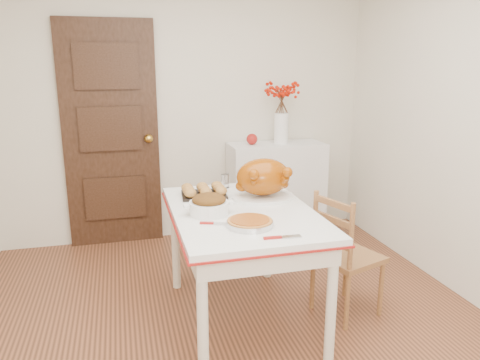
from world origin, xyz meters
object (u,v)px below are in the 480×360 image
object	(u,v)px
sideboard	(276,189)
pumpkin_pie	(250,222)
kitchen_table	(242,266)
chair_oak	(348,254)
turkey_platter	(263,179)

from	to	relation	value
sideboard	pumpkin_pie	bearing A→B (deg)	-113.72
kitchen_table	chair_oak	distance (m)	0.73
sideboard	pumpkin_pie	xyz separation A→B (m)	(-0.78, -1.78, 0.35)
sideboard	pumpkin_pie	size ratio (longest dim) A/B	3.45
kitchen_table	turkey_platter	xyz separation A→B (m)	(0.20, 0.20, 0.53)
chair_oak	pumpkin_pie	bearing A→B (deg)	87.67
kitchen_table	chair_oak	world-z (taller)	chair_oak
sideboard	chair_oak	distance (m)	1.55
sideboard	turkey_platter	bearing A→B (deg)	-113.06
kitchen_table	chair_oak	bearing A→B (deg)	-6.76
kitchen_table	turkey_platter	distance (m)	0.60
kitchen_table	pumpkin_pie	bearing A→B (deg)	-96.93
sideboard	kitchen_table	xyz separation A→B (m)	(-0.74, -1.47, -0.07)
chair_oak	turkey_platter	world-z (taller)	turkey_platter
sideboard	kitchen_table	world-z (taller)	sideboard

